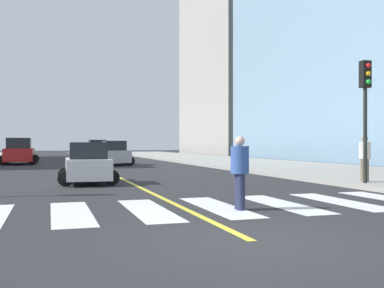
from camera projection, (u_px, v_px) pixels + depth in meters
ground_plane at (253, 242)px, 7.46m from camera, size 220.00×220.00×0.00m
sidewalk_kerb_east at (292, 167)px, 30.20m from camera, size 10.00×120.00×0.15m
crosswalk_paint at (184, 208)px, 11.28m from camera, size 13.50×4.00×0.01m
lane_divider_paint at (83, 160)px, 45.64m from camera, size 0.16×80.00×0.01m
parking_garage_concrete at (252, 68)px, 74.77m from camera, size 18.00×24.00×28.13m
car_white_nearest at (87, 164)px, 18.48m from camera, size 2.38×3.76×1.66m
car_silver_second at (115, 154)px, 34.69m from camera, size 2.59×4.14×1.85m
car_red_third at (19, 152)px, 36.05m from camera, size 2.92×4.66×2.08m
car_green_fourth at (114, 150)px, 61.41m from camera, size 2.46×3.90×1.73m
car_gray_fifth at (97, 150)px, 51.02m from camera, size 2.93×4.66×2.07m
traffic_light_near_corner at (365, 97)px, 16.91m from camera, size 0.36×0.41×4.54m
pedestrian_crossing at (240, 169)px, 11.03m from camera, size 0.44×0.44×1.79m
pedestrian_waiting_east at (365, 156)px, 17.59m from camera, size 0.44×0.44×1.77m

